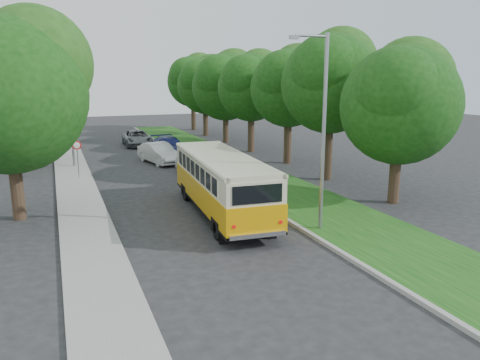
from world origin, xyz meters
name	(u,v)px	position (x,y,z in m)	size (l,w,h in m)	color
ground	(204,226)	(0.00, 0.00, 0.00)	(120.00, 120.00, 0.00)	#242426
curb	(239,191)	(3.60, 5.00, 0.07)	(0.20, 70.00, 0.15)	gray
grass_verge	(276,187)	(5.95, 5.00, 0.07)	(4.50, 70.00, 0.13)	#124312
sidewalk	(81,206)	(-4.80, 5.00, 0.06)	(2.20, 70.00, 0.12)	gray
treeline	(172,82)	(3.15, 17.99, 5.93)	(24.27, 41.91, 9.46)	#332319
lamppost_near	(322,127)	(4.21, -2.50, 4.37)	(1.71, 0.16, 8.00)	gray
lamppost_far	(68,109)	(-4.70, 16.00, 4.12)	(1.71, 0.16, 7.50)	gray
warning_sign	(77,152)	(-4.50, 11.98, 1.71)	(0.56, 0.10, 2.50)	gray
vintage_bus	(222,185)	(1.26, 1.20, 1.45)	(2.50, 9.73, 2.89)	#E79F07
car_silver	(200,165)	(2.85, 9.89, 0.75)	(1.77, 4.40, 1.50)	#B3B3B8
car_white	(159,153)	(1.40, 15.47, 0.76)	(1.60, 4.59, 1.51)	beige
car_blue	(169,147)	(2.81, 18.24, 0.77)	(2.15, 5.28, 1.53)	navy
car_grey	(137,138)	(1.40, 25.11, 0.71)	(2.37, 5.14, 1.43)	slate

